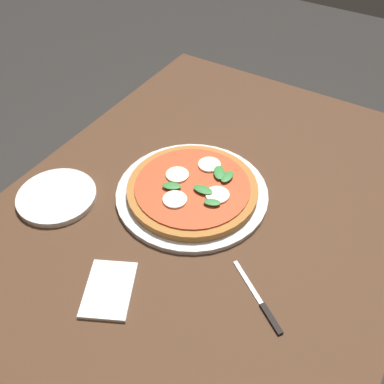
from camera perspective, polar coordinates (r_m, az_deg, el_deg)
name	(u,v)px	position (r m, az deg, el deg)	size (l,w,h in m)	color
ground_plane	(208,344)	(1.63, 1.99, -18.81)	(6.00, 6.00, 0.00)	#2D2B28
dining_table	(213,230)	(1.12, 2.75, -4.83)	(1.12, 0.89, 0.71)	#4C301E
serving_tray	(192,193)	(1.05, 0.00, -0.16)	(0.36, 0.36, 0.01)	silver
pizza	(193,189)	(1.03, 0.08, 0.42)	(0.30, 0.30, 0.03)	#B27033
plate_white	(57,197)	(1.09, -16.83, -0.57)	(0.18, 0.18, 0.01)	white
napkin	(109,289)	(0.90, -10.50, -12.10)	(0.13, 0.09, 0.01)	white
knife	(262,305)	(0.88, 8.95, -14.01)	(0.11, 0.15, 0.01)	black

